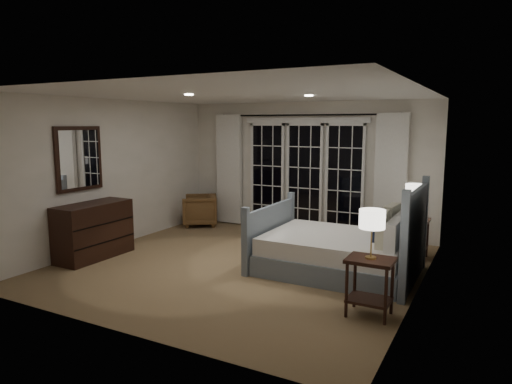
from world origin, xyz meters
The scene contains 20 objects.
floor centered at (0.00, 0.00, 0.00)m, with size 5.00×5.00×0.00m, color #8E734C.
ceiling centered at (0.00, 0.00, 2.50)m, with size 5.00×5.00×0.00m, color white.
wall_left centered at (-2.50, 0.00, 1.25)m, with size 0.02×5.00×2.50m, color white.
wall_right centered at (2.50, 0.00, 1.25)m, with size 0.02×5.00×2.50m, color white.
wall_back centered at (0.00, 2.50, 1.25)m, with size 5.00×0.02×2.50m, color white.
wall_front centered at (0.00, -2.50, 1.25)m, with size 5.00×0.02×2.50m, color white.
french_doors centered at (0.00, 2.46, 1.09)m, with size 2.50×0.04×2.20m.
curtain_rod centered at (0.00, 2.40, 2.25)m, with size 0.03×0.03×3.50m, color black.
curtain_left centered at (-1.65, 2.38, 1.15)m, with size 0.55×0.10×2.25m, color white.
curtain_right centered at (1.65, 2.38, 1.15)m, with size 0.55×0.10×2.25m, color white.
downlight_a centered at (0.80, 0.60, 2.49)m, with size 0.12×0.12×0.01m, color white.
downlight_b centered at (-0.60, -0.40, 2.49)m, with size 0.12×0.12×0.01m, color white.
bed centered at (1.42, 0.37, 0.32)m, with size 2.16×1.54×1.25m.
nightstand_left centered at (2.14, -0.91, 0.43)m, with size 0.50×0.40×0.65m.
nightstand_right centered at (2.18, 1.58, 0.41)m, with size 0.48×0.39×0.63m.
lamp_left centered at (2.14, -0.91, 1.07)m, with size 0.28×0.28×0.54m.
lamp_right centered at (2.18, 1.58, 1.06)m, with size 0.28×0.28×0.54m.
armchair centered at (-2.10, 1.93, 0.32)m, with size 0.68×0.70×0.64m, color brown.
dresser centered at (-2.23, -0.75, 0.43)m, with size 0.52×1.22×0.87m.
mirror centered at (-2.47, -0.75, 1.55)m, with size 0.05×0.85×1.00m.
Camera 1 is at (3.29, -5.70, 2.09)m, focal length 32.00 mm.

